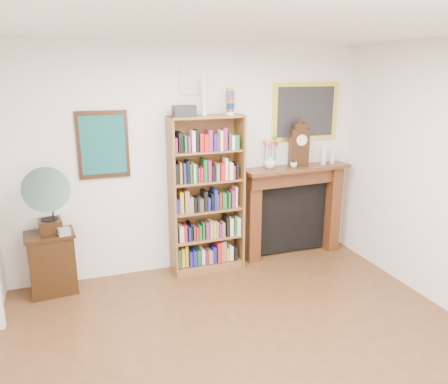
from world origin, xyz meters
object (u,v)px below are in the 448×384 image
object	(u,v)px
flower_vase	(270,162)
teacup	(294,165)
fireplace	(293,202)
bottle_left	(324,156)
gramophone	(46,197)
bottle_right	(332,156)
cd_stack	(64,232)
mantel_clock	(299,146)
bookshelf	(207,186)
side_cabinet	(52,263)

from	to	relation	value
flower_vase	teacup	world-z (taller)	flower_vase
fireplace	bottle_left	bearing A→B (deg)	-11.62
gramophone	bottle_right	size ratio (longest dim) A/B	3.96
cd_stack	mantel_clock	size ratio (longest dim) A/B	0.21
cd_stack	bottle_left	xyz separation A→B (m)	(3.33, 0.17, 0.61)
bottle_right	bottle_left	bearing A→B (deg)	-169.27
fireplace	bottle_left	xyz separation A→B (m)	(0.40, -0.05, 0.63)
gramophone	cd_stack	world-z (taller)	gramophone
mantel_clock	teacup	bearing A→B (deg)	-137.62
cd_stack	flower_vase	size ratio (longest dim) A/B	0.73
teacup	flower_vase	bearing A→B (deg)	168.62
bookshelf	bottle_left	xyz separation A→B (m)	(1.64, 0.02, 0.28)
teacup	gramophone	bearing A→B (deg)	-177.83
cd_stack	flower_vase	distance (m)	2.62
side_cabinet	bottle_left	bearing A→B (deg)	-4.98
cd_stack	bottle_left	world-z (taller)	bottle_left
fireplace	mantel_clock	world-z (taller)	mantel_clock
teacup	bottle_right	world-z (taller)	bottle_right
mantel_clock	bottle_right	world-z (taller)	mantel_clock
gramophone	teacup	distance (m)	3.02
fireplace	bottle_left	distance (m)	0.75
fireplace	bottle_right	distance (m)	0.83
side_cabinet	bottle_left	size ratio (longest dim) A/B	3.01
mantel_clock	gramophone	bearing A→B (deg)	-169.13
bookshelf	gramophone	distance (m)	1.84
gramophone	flower_vase	xyz separation A→B (m)	(2.70, 0.18, 0.17)
mantel_clock	bottle_left	distance (m)	0.39
bookshelf	bottle_right	distance (m)	1.82
bottle_left	side_cabinet	bearing A→B (deg)	-179.19
bookshelf	mantel_clock	distance (m)	1.36
flower_vase	bottle_left	bearing A→B (deg)	-1.61
gramophone	bottle_right	bearing A→B (deg)	-4.44
side_cabinet	teacup	bearing A→B (deg)	-5.63
fireplace	teacup	bearing A→B (deg)	-127.73
side_cabinet	teacup	distance (m)	3.17
flower_vase	bottle_right	world-z (taller)	bottle_right
bookshelf	gramophone	bearing A→B (deg)	-178.15
bottle_right	fireplace	bearing A→B (deg)	177.45
bookshelf	bottle_left	world-z (taller)	bookshelf
bookshelf	mantel_clock	xyz separation A→B (m)	(1.28, 0.05, 0.43)
side_cabinet	cd_stack	distance (m)	0.45
fireplace	gramophone	distance (m)	3.11
cd_stack	flower_vase	xyz separation A→B (m)	(2.55, 0.19, 0.57)
side_cabinet	bottle_right	bearing A→B (deg)	-4.54
teacup	bottle_left	xyz separation A→B (m)	(0.46, 0.04, 0.08)
cd_stack	teacup	xyz separation A→B (m)	(2.87, 0.13, 0.53)
side_cabinet	cd_stack	xyz separation A→B (m)	(0.16, -0.12, 0.40)
bottle_right	mantel_clock	bearing A→B (deg)	179.71
cd_stack	teacup	distance (m)	2.92
bottle_right	bookshelf	bearing A→B (deg)	-178.46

